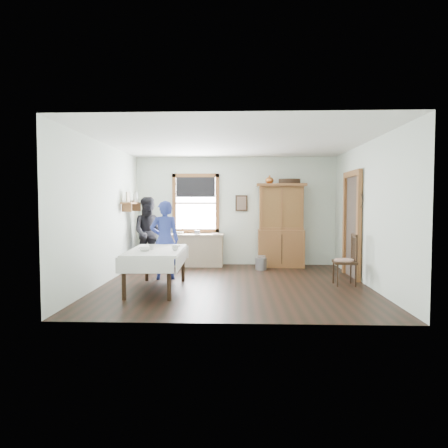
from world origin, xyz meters
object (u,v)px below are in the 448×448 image
(dining_table, at_px, (157,269))
(woman_blue, at_px, (165,243))
(wicker_basket, at_px, (268,263))
(figure_dark, at_px, (150,235))
(china_hutch, at_px, (281,225))
(spindle_chair, at_px, (345,260))
(pail, at_px, (261,264))
(work_counter, at_px, (196,250))

(dining_table, xyz_separation_m, woman_blue, (-0.04, 0.99, 0.38))
(wicker_basket, distance_m, figure_dark, 2.93)
(china_hutch, height_order, spindle_chair, china_hutch)
(pail, bearing_deg, spindle_chair, -49.04)
(china_hutch, relative_size, spindle_chair, 2.07)
(work_counter, xyz_separation_m, wicker_basket, (1.78, -0.13, -0.30))
(china_hutch, relative_size, woman_blue, 1.36)
(pail, distance_m, wicker_basket, 0.43)
(spindle_chair, distance_m, wicker_basket, 2.47)
(china_hutch, xyz_separation_m, wicker_basket, (-0.31, -0.11, -0.91))
(pail, height_order, wicker_basket, pail)
(spindle_chair, relative_size, pail, 3.51)
(spindle_chair, height_order, figure_dark, figure_dark)
(work_counter, relative_size, dining_table, 0.76)
(spindle_chair, distance_m, woman_blue, 3.54)
(spindle_chair, bearing_deg, figure_dark, 159.85)
(dining_table, distance_m, pail, 2.99)
(dining_table, relative_size, spindle_chair, 1.86)
(wicker_basket, bearing_deg, china_hutch, 18.84)
(pail, height_order, figure_dark, figure_dark)
(work_counter, distance_m, figure_dark, 1.19)
(work_counter, distance_m, dining_table, 2.75)
(china_hutch, xyz_separation_m, pail, (-0.51, -0.48, -0.87))
(china_hutch, bearing_deg, woman_blue, -144.77)
(wicker_basket, height_order, woman_blue, woman_blue)
(dining_table, bearing_deg, work_counter, 81.53)
(china_hutch, height_order, dining_table, china_hutch)
(china_hutch, distance_m, wicker_basket, 0.97)
(woman_blue, bearing_deg, work_counter, -117.25)
(work_counter, height_order, pail, work_counter)
(work_counter, distance_m, wicker_basket, 1.81)
(spindle_chair, relative_size, wicker_basket, 2.85)
(work_counter, distance_m, china_hutch, 2.18)
(work_counter, relative_size, woman_blue, 0.94)
(figure_dark, bearing_deg, work_counter, 7.62)
(china_hutch, height_order, figure_dark, china_hutch)
(figure_dark, bearing_deg, woman_blue, -77.92)
(work_counter, bearing_deg, china_hutch, -0.06)
(china_hutch, bearing_deg, figure_dark, -172.28)
(wicker_basket, height_order, figure_dark, figure_dark)
(woman_blue, relative_size, figure_dark, 0.94)
(spindle_chair, distance_m, pail, 2.28)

